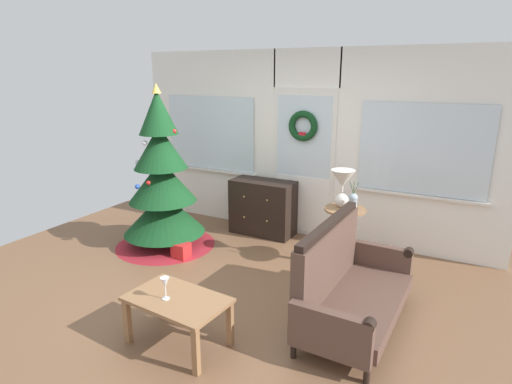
{
  "coord_description": "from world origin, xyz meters",
  "views": [
    {
      "loc": [
        2.09,
        -3.31,
        2.24
      ],
      "look_at": [
        0.05,
        0.55,
        1.0
      ],
      "focal_mm": 29.59,
      "sensor_mm": 36.0,
      "label": 1
    }
  ],
  "objects_px": {
    "dresser_cabinet": "(263,207)",
    "gift_box": "(181,251)",
    "coffee_table": "(177,305)",
    "side_table": "(344,226)",
    "table_lamp": "(343,183)",
    "flower_vase": "(353,201)",
    "christmas_tree": "(162,190)",
    "settee_sofa": "(346,284)",
    "wine_glass": "(165,283)"
  },
  "relations": [
    {
      "from": "flower_vase",
      "to": "gift_box",
      "type": "relative_size",
      "value": 1.78
    },
    {
      "from": "christmas_tree",
      "to": "gift_box",
      "type": "height_order",
      "value": "christmas_tree"
    },
    {
      "from": "christmas_tree",
      "to": "side_table",
      "type": "relative_size",
      "value": 2.89
    },
    {
      "from": "dresser_cabinet",
      "to": "wine_glass",
      "type": "bearing_deg",
      "value": -80.12
    },
    {
      "from": "settee_sofa",
      "to": "gift_box",
      "type": "relative_size",
      "value": 8.01
    },
    {
      "from": "christmas_tree",
      "to": "wine_glass",
      "type": "relative_size",
      "value": 10.85
    },
    {
      "from": "side_table",
      "to": "table_lamp",
      "type": "distance_m",
      "value": 0.5
    },
    {
      "from": "christmas_tree",
      "to": "table_lamp",
      "type": "height_order",
      "value": "christmas_tree"
    },
    {
      "from": "wine_glass",
      "to": "side_table",
      "type": "bearing_deg",
      "value": 68.0
    },
    {
      "from": "dresser_cabinet",
      "to": "flower_vase",
      "type": "relative_size",
      "value": 2.59
    },
    {
      "from": "table_lamp",
      "to": "coffee_table",
      "type": "height_order",
      "value": "table_lamp"
    },
    {
      "from": "flower_vase",
      "to": "dresser_cabinet",
      "type": "bearing_deg",
      "value": 157.29
    },
    {
      "from": "settee_sofa",
      "to": "table_lamp",
      "type": "distance_m",
      "value": 1.38
    },
    {
      "from": "dresser_cabinet",
      "to": "table_lamp",
      "type": "relative_size",
      "value": 2.06
    },
    {
      "from": "dresser_cabinet",
      "to": "flower_vase",
      "type": "xyz_separation_m",
      "value": [
        1.44,
        -0.6,
        0.46
      ]
    },
    {
      "from": "gift_box",
      "to": "side_table",
      "type": "bearing_deg",
      "value": 20.72
    },
    {
      "from": "dresser_cabinet",
      "to": "gift_box",
      "type": "height_order",
      "value": "dresser_cabinet"
    },
    {
      "from": "wine_glass",
      "to": "settee_sofa",
      "type": "bearing_deg",
      "value": 40.49
    },
    {
      "from": "side_table",
      "to": "coffee_table",
      "type": "distance_m",
      "value": 2.25
    },
    {
      "from": "settee_sofa",
      "to": "side_table",
      "type": "xyz_separation_m",
      "value": [
        -0.36,
        1.11,
        0.14
      ]
    },
    {
      "from": "settee_sofa",
      "to": "gift_box",
      "type": "distance_m",
      "value": 2.26
    },
    {
      "from": "christmas_tree",
      "to": "settee_sofa",
      "type": "distance_m",
      "value": 2.76
    },
    {
      "from": "christmas_tree",
      "to": "coffee_table",
      "type": "distance_m",
      "value": 2.26
    },
    {
      "from": "coffee_table",
      "to": "wine_glass",
      "type": "bearing_deg",
      "value": -142.05
    },
    {
      "from": "christmas_tree",
      "to": "flower_vase",
      "type": "bearing_deg",
      "value": 9.39
    },
    {
      "from": "christmas_tree",
      "to": "flower_vase",
      "type": "xyz_separation_m",
      "value": [
        2.4,
        0.4,
        0.08
      ]
    },
    {
      "from": "dresser_cabinet",
      "to": "settee_sofa",
      "type": "distance_m",
      "value": 2.36
    },
    {
      "from": "christmas_tree",
      "to": "dresser_cabinet",
      "type": "xyz_separation_m",
      "value": [
        0.96,
        1.0,
        -0.38
      ]
    },
    {
      "from": "wine_glass",
      "to": "christmas_tree",
      "type": "bearing_deg",
      "value": 130.14
    },
    {
      "from": "dresser_cabinet",
      "to": "side_table",
      "type": "bearing_deg",
      "value": -22.04
    },
    {
      "from": "settee_sofa",
      "to": "flower_vase",
      "type": "bearing_deg",
      "value": 103.74
    },
    {
      "from": "settee_sofa",
      "to": "table_lamp",
      "type": "relative_size",
      "value": 3.57
    },
    {
      "from": "table_lamp",
      "to": "coffee_table",
      "type": "bearing_deg",
      "value": -109.06
    },
    {
      "from": "side_table",
      "to": "dresser_cabinet",
      "type": "bearing_deg",
      "value": 157.96
    },
    {
      "from": "gift_box",
      "to": "coffee_table",
      "type": "bearing_deg",
      "value": -53.01
    },
    {
      "from": "settee_sofa",
      "to": "side_table",
      "type": "height_order",
      "value": "settee_sofa"
    },
    {
      "from": "dresser_cabinet",
      "to": "wine_glass",
      "type": "xyz_separation_m",
      "value": [
        0.47,
        -2.7,
        0.19
      ]
    },
    {
      "from": "flower_vase",
      "to": "coffee_table",
      "type": "bearing_deg",
      "value": -113.8
    },
    {
      "from": "settee_sofa",
      "to": "table_lamp",
      "type": "height_order",
      "value": "table_lamp"
    },
    {
      "from": "flower_vase",
      "to": "settee_sofa",
      "type": "bearing_deg",
      "value": -76.26
    },
    {
      "from": "christmas_tree",
      "to": "table_lamp",
      "type": "xyz_separation_m",
      "value": [
        2.24,
        0.5,
        0.24
      ]
    },
    {
      "from": "side_table",
      "to": "gift_box",
      "type": "distance_m",
      "value": 2.02
    },
    {
      "from": "table_lamp",
      "to": "flower_vase",
      "type": "bearing_deg",
      "value": -32.01
    },
    {
      "from": "christmas_tree",
      "to": "coffee_table",
      "type": "relative_size",
      "value": 2.4
    },
    {
      "from": "table_lamp",
      "to": "flower_vase",
      "type": "height_order",
      "value": "table_lamp"
    },
    {
      "from": "coffee_table",
      "to": "wine_glass",
      "type": "distance_m",
      "value": 0.23
    },
    {
      "from": "table_lamp",
      "to": "coffee_table",
      "type": "relative_size",
      "value": 0.5
    },
    {
      "from": "flower_vase",
      "to": "coffee_table",
      "type": "xyz_separation_m",
      "value": [
        -0.9,
        -2.04,
        -0.48
      ]
    },
    {
      "from": "dresser_cabinet",
      "to": "table_lamp",
      "type": "bearing_deg",
      "value": -21.44
    },
    {
      "from": "christmas_tree",
      "to": "side_table",
      "type": "xyz_separation_m",
      "value": [
        2.3,
        0.46,
        -0.26
      ]
    }
  ]
}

